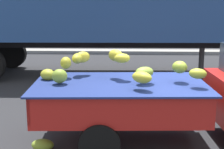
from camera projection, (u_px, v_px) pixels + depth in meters
The scene contains 3 objects.
ground at pixel (192, 141), 5.90m from camera, with size 220.00×220.00×0.00m, color #28282B.
curb_strip at pixel (150, 52), 16.10m from camera, with size 80.00×0.80×0.16m, color gray.
fallen_banana_bunch_near_tailgate at pixel (43, 145), 5.52m from camera, with size 0.38×0.26×0.19m, color #89A231.
Camera 1 is at (-1.22, -5.56, 2.43)m, focal length 52.83 mm.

